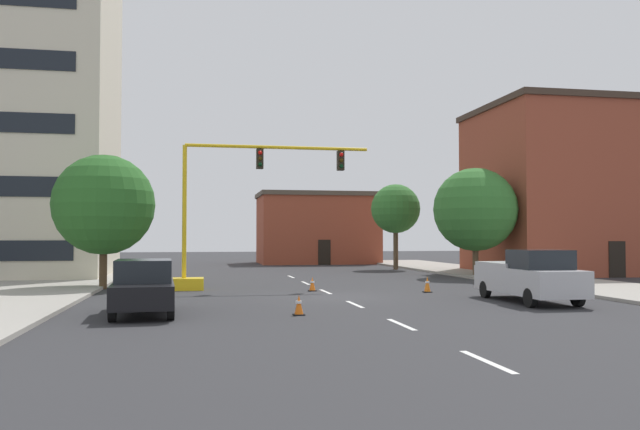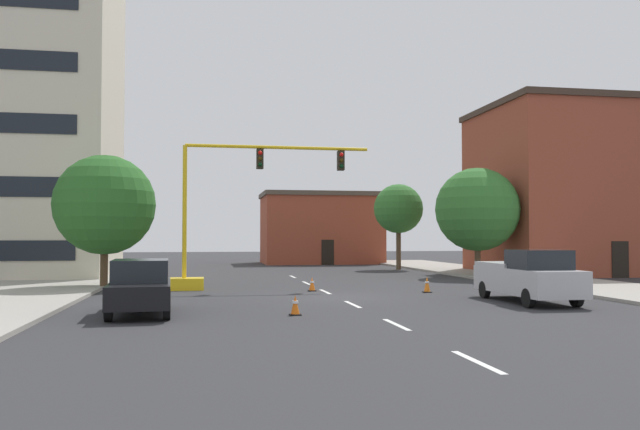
{
  "view_description": "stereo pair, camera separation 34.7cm",
  "coord_description": "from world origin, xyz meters",
  "px_view_note": "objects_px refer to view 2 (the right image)",
  "views": [
    {
      "loc": [
        -5.63,
        -26.05,
        2.47
      ],
      "look_at": [
        0.03,
        4.03,
        3.5
      ],
      "focal_mm": 36.36,
      "sensor_mm": 36.0,
      "label": 1
    },
    {
      "loc": [
        -5.29,
        -26.12,
        2.47
      ],
      "look_at": [
        0.03,
        4.03,
        3.5
      ],
      "focal_mm": 36.36,
      "sensor_mm": 36.0,
      "label": 2
    }
  ],
  "objects_px": {
    "pickup_truck_silver": "(528,276)",
    "traffic_cone_roadside_a": "(312,284)",
    "tree_right_far": "(398,209)",
    "sedan_black_near_left": "(140,287)",
    "tree_left_near": "(105,205)",
    "traffic_signal_gantry": "(212,241)",
    "traffic_cone_roadside_c": "(427,285)",
    "tree_right_mid": "(477,209)",
    "traffic_cone_roadside_b": "(295,305)"
  },
  "relations": [
    {
      "from": "pickup_truck_silver",
      "to": "traffic_cone_roadside_a",
      "type": "relative_size",
      "value": 8.33
    },
    {
      "from": "tree_right_far",
      "to": "sedan_black_near_left",
      "type": "distance_m",
      "value": 30.55
    },
    {
      "from": "tree_right_far",
      "to": "traffic_cone_roadside_a",
      "type": "xyz_separation_m",
      "value": [
        -9.5,
        -17.8,
        -4.23
      ]
    },
    {
      "from": "tree_right_far",
      "to": "tree_left_near",
      "type": "bearing_deg",
      "value": -142.05
    },
    {
      "from": "traffic_signal_gantry",
      "to": "tree_right_far",
      "type": "height_order",
      "value": "traffic_signal_gantry"
    },
    {
      "from": "pickup_truck_silver",
      "to": "sedan_black_near_left",
      "type": "height_order",
      "value": "pickup_truck_silver"
    },
    {
      "from": "traffic_signal_gantry",
      "to": "tree_right_far",
      "type": "distance_m",
      "value": 21.43
    },
    {
      "from": "tree_right_far",
      "to": "traffic_cone_roadside_c",
      "type": "distance_m",
      "value": 20.38
    },
    {
      "from": "sedan_black_near_left",
      "to": "tree_left_near",
      "type": "bearing_deg",
      "value": 104.15
    },
    {
      "from": "tree_left_near",
      "to": "traffic_cone_roadside_a",
      "type": "xyz_separation_m",
      "value": [
        9.51,
        -2.97,
        -3.66
      ]
    },
    {
      "from": "tree_right_mid",
      "to": "traffic_cone_roadside_a",
      "type": "distance_m",
      "value": 14.59
    },
    {
      "from": "tree_left_near",
      "to": "tree_right_far",
      "type": "height_order",
      "value": "tree_right_far"
    },
    {
      "from": "tree_right_mid",
      "to": "sedan_black_near_left",
      "type": "xyz_separation_m",
      "value": [
        -18.33,
        -15.85,
        -3.24
      ]
    },
    {
      "from": "traffic_cone_roadside_a",
      "to": "traffic_cone_roadside_c",
      "type": "relative_size",
      "value": 0.91
    },
    {
      "from": "pickup_truck_silver",
      "to": "traffic_cone_roadside_a",
      "type": "distance_m",
      "value": 9.65
    },
    {
      "from": "tree_left_near",
      "to": "pickup_truck_silver",
      "type": "distance_m",
      "value": 19.38
    },
    {
      "from": "traffic_cone_roadside_c",
      "to": "traffic_signal_gantry",
      "type": "bearing_deg",
      "value": 160.5
    },
    {
      "from": "traffic_signal_gantry",
      "to": "sedan_black_near_left",
      "type": "distance_m",
      "value": 9.87
    },
    {
      "from": "tree_right_far",
      "to": "sedan_black_near_left",
      "type": "relative_size",
      "value": 1.4
    },
    {
      "from": "sedan_black_near_left",
      "to": "pickup_truck_silver",
      "type": "bearing_deg",
      "value": 5.58
    },
    {
      "from": "tree_right_mid",
      "to": "sedan_black_near_left",
      "type": "distance_m",
      "value": 24.45
    },
    {
      "from": "tree_left_near",
      "to": "tree_right_mid",
      "type": "relative_size",
      "value": 0.95
    },
    {
      "from": "tree_left_near",
      "to": "tree_right_far",
      "type": "bearing_deg",
      "value": 37.95
    },
    {
      "from": "tree_right_mid",
      "to": "pickup_truck_silver",
      "type": "xyz_separation_m",
      "value": [
        -4.35,
        -14.49,
        -3.15
      ]
    },
    {
      "from": "traffic_cone_roadside_b",
      "to": "sedan_black_near_left",
      "type": "bearing_deg",
      "value": 168.05
    },
    {
      "from": "sedan_black_near_left",
      "to": "tree_right_mid",
      "type": "bearing_deg",
      "value": 40.86
    },
    {
      "from": "traffic_cone_roadside_b",
      "to": "traffic_cone_roadside_c",
      "type": "height_order",
      "value": "traffic_cone_roadside_c"
    },
    {
      "from": "traffic_signal_gantry",
      "to": "pickup_truck_silver",
      "type": "xyz_separation_m",
      "value": [
        11.66,
        -8.13,
        -1.3
      ]
    },
    {
      "from": "pickup_truck_silver",
      "to": "sedan_black_near_left",
      "type": "xyz_separation_m",
      "value": [
        -13.98,
        -1.37,
        -0.09
      ]
    },
    {
      "from": "pickup_truck_silver",
      "to": "sedan_black_near_left",
      "type": "bearing_deg",
      "value": -174.42
    },
    {
      "from": "traffic_signal_gantry",
      "to": "tree_right_mid",
      "type": "height_order",
      "value": "traffic_signal_gantry"
    },
    {
      "from": "tree_right_mid",
      "to": "traffic_cone_roadside_b",
      "type": "bearing_deg",
      "value": -128.68
    },
    {
      "from": "tree_left_near",
      "to": "tree_right_far",
      "type": "relative_size",
      "value": 0.99
    },
    {
      "from": "traffic_cone_roadside_b",
      "to": "traffic_cone_roadside_c",
      "type": "relative_size",
      "value": 0.9
    },
    {
      "from": "traffic_cone_roadside_c",
      "to": "traffic_cone_roadside_b",
      "type": "bearing_deg",
      "value": -133.7
    },
    {
      "from": "sedan_black_near_left",
      "to": "traffic_cone_roadside_c",
      "type": "height_order",
      "value": "sedan_black_near_left"
    },
    {
      "from": "tree_left_near",
      "to": "traffic_cone_roadside_a",
      "type": "relative_size",
      "value": 9.77
    },
    {
      "from": "traffic_signal_gantry",
      "to": "tree_left_near",
      "type": "distance_m",
      "value": 5.46
    },
    {
      "from": "pickup_truck_silver",
      "to": "traffic_cone_roadside_c",
      "type": "bearing_deg",
      "value": 115.43
    },
    {
      "from": "tree_right_far",
      "to": "traffic_cone_roadside_c",
      "type": "bearing_deg",
      "value": -103.35
    },
    {
      "from": "traffic_cone_roadside_b",
      "to": "pickup_truck_silver",
      "type": "bearing_deg",
      "value": 14.61
    },
    {
      "from": "tree_right_far",
      "to": "sedan_black_near_left",
      "type": "bearing_deg",
      "value": -122.51
    },
    {
      "from": "tree_right_far",
      "to": "traffic_cone_roadside_b",
      "type": "bearing_deg",
      "value": -113.35
    },
    {
      "from": "pickup_truck_silver",
      "to": "traffic_cone_roadside_a",
      "type": "bearing_deg",
      "value": 138.28
    },
    {
      "from": "traffic_signal_gantry",
      "to": "tree_right_mid",
      "type": "distance_m",
      "value": 17.32
    },
    {
      "from": "traffic_cone_roadside_a",
      "to": "traffic_cone_roadside_c",
      "type": "distance_m",
      "value": 5.15
    },
    {
      "from": "pickup_truck_silver",
      "to": "traffic_cone_roadside_c",
      "type": "height_order",
      "value": "pickup_truck_silver"
    },
    {
      "from": "traffic_signal_gantry",
      "to": "tree_right_far",
      "type": "bearing_deg",
      "value": 49.0
    },
    {
      "from": "traffic_cone_roadside_a",
      "to": "traffic_cone_roadside_b",
      "type": "xyz_separation_m",
      "value": [
        -1.98,
        -8.79,
        -0.01
      ]
    },
    {
      "from": "sedan_black_near_left",
      "to": "traffic_cone_roadside_b",
      "type": "xyz_separation_m",
      "value": [
        4.82,
        -1.02,
        -0.57
      ]
    }
  ]
}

